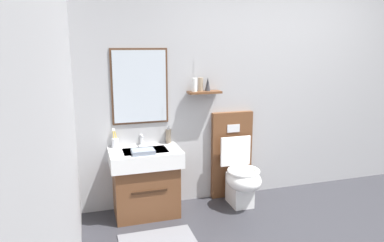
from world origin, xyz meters
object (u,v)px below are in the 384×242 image
object	(u,v)px
toilet	(237,170)
toothbrush_cup	(115,142)
vanity_sink_left	(146,180)
soap_dispenser	(168,136)
folded_hand_towel	(143,152)

from	to	relation	value
toilet	toothbrush_cup	xyz separation A→B (m)	(-1.31, 0.16, 0.38)
vanity_sink_left	soap_dispenser	xyz separation A→B (m)	(0.29, 0.17, 0.41)
toothbrush_cup	soap_dispenser	xyz separation A→B (m)	(0.57, 0.01, 0.02)
vanity_sink_left	soap_dispenser	distance (m)	0.53
soap_dispenser	toothbrush_cup	bearing A→B (deg)	-179.03
vanity_sink_left	toilet	world-z (taller)	toilet
toilet	folded_hand_towel	distance (m)	1.13
folded_hand_towel	toothbrush_cup	bearing A→B (deg)	127.87
toothbrush_cup	toilet	bearing A→B (deg)	-7.03
toothbrush_cup	folded_hand_towel	size ratio (longest dim) A/B	0.93
folded_hand_towel	vanity_sink_left	bearing A→B (deg)	74.28
folded_hand_towel	soap_dispenser	bearing A→B (deg)	43.91
vanity_sink_left	folded_hand_towel	xyz separation A→B (m)	(-0.04, -0.14, 0.35)
vanity_sink_left	toothbrush_cup	distance (m)	0.50
toothbrush_cup	soap_dispenser	size ratio (longest dim) A/B	1.10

